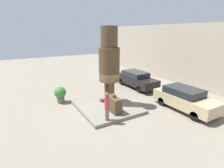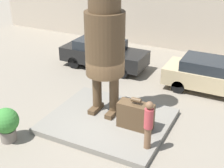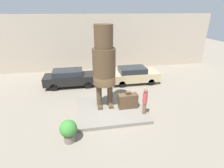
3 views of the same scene
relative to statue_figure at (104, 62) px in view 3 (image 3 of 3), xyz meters
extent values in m
plane|color=gray|center=(0.37, -0.46, -3.48)|extent=(60.00, 60.00, 0.00)
cube|color=slate|center=(0.37, -0.46, -3.37)|extent=(4.65, 3.99, 0.22)
cube|color=tan|center=(0.37, 9.56, -0.39)|extent=(28.00, 0.60, 6.18)
cube|color=#4C3823|center=(-0.38, -0.13, -3.16)|extent=(0.30, 0.86, 0.19)
cube|color=#4C3823|center=(0.38, -0.13, -3.16)|extent=(0.30, 0.86, 0.19)
cylinder|color=#4C3823|center=(-0.38, 0.00, -2.31)|extent=(0.38, 0.38, 1.51)
cylinder|color=#4C3823|center=(0.38, 0.00, -2.31)|extent=(0.38, 0.38, 1.51)
cylinder|color=#4C3823|center=(0.00, 0.00, -0.35)|extent=(1.51, 1.51, 2.42)
cylinder|color=#4C3823|center=(0.00, 0.00, 1.58)|extent=(1.18, 1.18, 1.45)
cube|color=#4C3823|center=(1.55, -0.54, -2.75)|extent=(1.33, 0.56, 1.01)
cylinder|color=#4C3823|center=(1.55, -0.54, -2.09)|extent=(0.37, 0.17, 0.17)
cylinder|color=brown|center=(2.40, -1.51, -2.85)|extent=(0.23, 0.23, 0.80)
cylinder|color=#B23D42|center=(2.40, -1.51, -2.09)|extent=(0.30, 0.30, 0.71)
sphere|color=brown|center=(2.40, -1.51, -1.60)|extent=(0.27, 0.27, 0.27)
cube|color=black|center=(-2.49, 4.53, -2.75)|extent=(4.77, 1.81, 0.78)
cube|color=#1E2328|center=(-2.72, 4.53, -2.13)|extent=(2.63, 1.63, 0.48)
cylinder|color=black|center=(-1.01, 5.35, -3.14)|extent=(0.67, 0.18, 0.67)
cylinder|color=black|center=(-1.01, 3.72, -3.14)|extent=(0.67, 0.18, 0.67)
cylinder|color=black|center=(-3.97, 5.35, -3.14)|extent=(0.67, 0.18, 0.67)
cylinder|color=black|center=(-3.97, 3.72, -3.14)|extent=(0.67, 0.18, 0.67)
cube|color=tan|center=(3.49, 4.24, -2.77)|extent=(4.52, 1.90, 0.79)
cube|color=#1E2328|center=(3.26, 4.24, -2.13)|extent=(2.49, 1.71, 0.49)
cylinder|color=black|center=(4.89, 5.10, -3.16)|extent=(0.62, 0.18, 0.62)
cylinder|color=black|center=(4.89, 3.39, -3.16)|extent=(0.62, 0.18, 0.62)
cylinder|color=black|center=(2.08, 5.10, -3.16)|extent=(0.62, 0.18, 0.62)
cylinder|color=black|center=(2.08, 3.39, -3.16)|extent=(0.62, 0.18, 0.62)
cylinder|color=#70665B|center=(-2.36, -3.10, -3.25)|extent=(0.58, 0.58, 0.45)
sphere|color=#387F33|center=(-2.36, -3.10, -2.64)|extent=(0.92, 0.92, 0.92)
camera|label=1|loc=(10.83, -6.07, 1.93)|focal=28.00mm
camera|label=2|loc=(5.23, -9.79, 3.33)|focal=50.00mm
camera|label=3|loc=(-1.46, -10.88, 3.06)|focal=28.00mm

